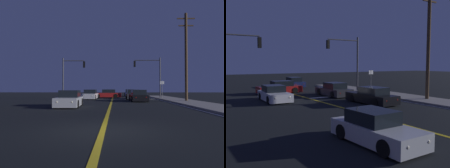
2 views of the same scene
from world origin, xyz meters
TOP-DOWN VIEW (x-y plane):
  - lane_line_center at (0.00, 12.31)m, footprint 0.20×41.84m
  - stop_bar at (3.19, 23.11)m, footprint 6.38×0.50m
  - car_parked_curb_red at (-0.90, 28.44)m, footprint 4.69×2.01m
  - car_side_waiting_silver at (-3.26, 9.89)m, footprint 1.94×4.22m
  - car_lead_oncoming_white at (-3.14, 23.38)m, footprint 2.06×4.54m
  - car_far_approaching_charcoal at (2.93, 23.53)m, footprint 2.00×4.46m
  - car_distant_tail_black at (3.10, 17.87)m, footprint 1.99×4.74m
  - car_mid_block_navy at (3.13, 34.72)m, footprint 1.92×4.72m
  - traffic_signal_near_right at (5.78, 25.41)m, footprint 4.07×0.28m
  - traffic_signal_far_left at (-6.05, 24.01)m, footprint 3.29×0.28m
  - utility_pole_right at (8.28, 16.63)m, footprint 1.97×0.30m
  - street_sign_corner at (6.88, 22.61)m, footprint 0.56×0.06m

SIDE VIEW (x-z plane):
  - lane_line_center at x=0.00m, z-range 0.00..0.01m
  - stop_bar at x=3.19m, z-range 0.00..0.01m
  - car_side_waiting_silver at x=-3.26m, z-range -0.09..1.25m
  - car_mid_block_navy at x=3.13m, z-range -0.09..1.25m
  - car_far_approaching_charcoal at x=2.93m, z-range -0.09..1.25m
  - car_lead_oncoming_white at x=-3.14m, z-range -0.09..1.25m
  - car_distant_tail_black at x=3.10m, z-range -0.09..1.25m
  - car_parked_curb_red at x=-0.90m, z-range -0.09..1.25m
  - street_sign_corner at x=6.88m, z-range 0.43..2.98m
  - traffic_signal_far_left at x=-6.05m, z-range 0.94..6.87m
  - traffic_signal_near_right at x=5.78m, z-range 1.03..7.19m
  - utility_pole_right at x=8.28m, z-range 0.21..10.09m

